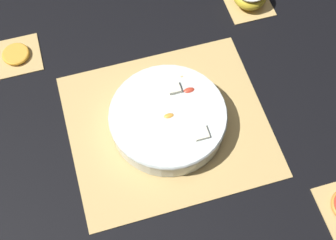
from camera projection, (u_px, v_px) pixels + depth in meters
ground_plane at (168, 126)px, 1.11m from camera, size 6.00×6.00×0.00m
bamboo_mat_center at (168, 125)px, 1.10m from camera, size 0.46×0.41×0.01m
coaster_mat_near_left at (248, 3)px, 1.28m from camera, size 0.12×0.12×0.01m
coaster_mat_near_right at (17, 56)px, 1.20m from camera, size 0.12×0.12×0.01m
fruit_salad_bowl at (168, 118)px, 1.07m from camera, size 0.27×0.27×0.07m
orange_slice_whole at (16, 54)px, 1.19m from camera, size 0.07×0.07×0.01m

